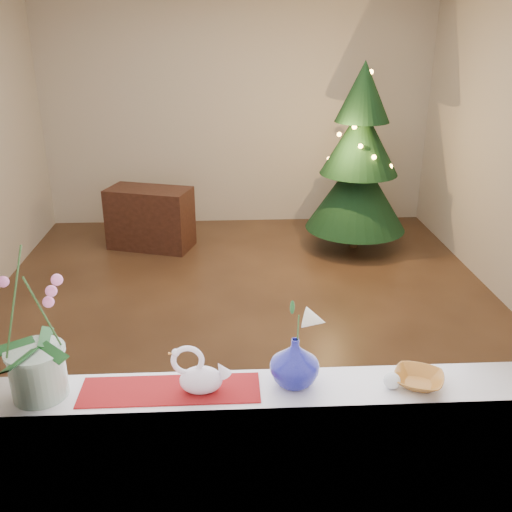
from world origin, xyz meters
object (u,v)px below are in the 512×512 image
at_px(orchid_pot, 29,319).
at_px(side_table, 150,218).
at_px(blue_vase, 295,359).
at_px(amber_dish, 419,380).
at_px(paperweight, 392,381).
at_px(xmas_tree, 359,159).
at_px(swan, 201,370).

xyz_separation_m(orchid_pot, side_table, (-0.10, 4.00, -0.92)).
xyz_separation_m(orchid_pot, blue_vase, (0.98, 0.02, -0.21)).
bearing_deg(amber_dish, blue_vase, 176.25).
bearing_deg(amber_dish, orchid_pot, 179.49).
relative_size(paperweight, xmas_tree, 0.03).
bearing_deg(swan, orchid_pot, 158.14).
xyz_separation_m(blue_vase, side_table, (-1.08, 3.98, -0.71)).
height_order(blue_vase, amber_dish, blue_vase).
relative_size(swan, side_table, 0.26).
xyz_separation_m(swan, blue_vase, (0.37, 0.03, 0.02)).
bearing_deg(paperweight, blue_vase, 172.71).
bearing_deg(side_table, xmas_tree, 14.34).
bearing_deg(xmas_tree, blue_vase, -106.20).
distance_m(blue_vase, paperweight, 0.39).
distance_m(blue_vase, xmas_tree, 4.02).
bearing_deg(paperweight, amber_dish, 8.27).
relative_size(orchid_pot, paperweight, 10.01).
distance_m(paperweight, side_table, 4.33).
bearing_deg(orchid_pot, swan, -1.29).
bearing_deg(xmas_tree, orchid_pot, -118.49).
xyz_separation_m(swan, amber_dish, (0.86, 0.00, -0.08)).
relative_size(orchid_pot, blue_vase, 2.83).
bearing_deg(amber_dish, swan, -179.95).
xyz_separation_m(swan, paperweight, (0.75, -0.02, -0.06)).
xyz_separation_m(paperweight, amber_dish, (0.11, 0.02, -0.01)).
bearing_deg(amber_dish, side_table, 111.37).
relative_size(orchid_pot, swan, 2.89).
height_order(blue_vase, side_table, blue_vase).
bearing_deg(side_table, amber_dish, -51.12).
bearing_deg(side_table, blue_vase, -57.33).
distance_m(swan, xmas_tree, 4.17).
xyz_separation_m(paperweight, xmas_tree, (0.74, 3.91, 0.02)).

